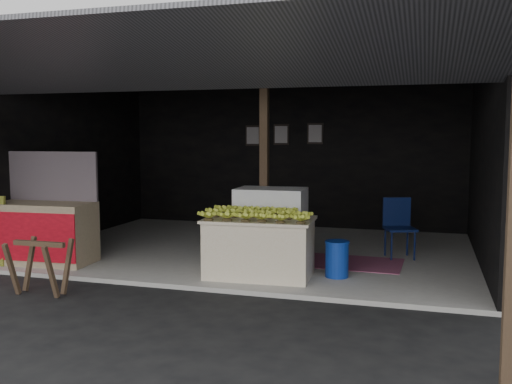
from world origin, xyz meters
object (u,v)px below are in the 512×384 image
(white_crate, at_px, (271,226))
(neighbor_stall, at_px, (40,229))
(plastic_chair, at_px, (398,222))
(water_barrel, at_px, (337,260))
(banana_table, at_px, (259,247))
(sawhorse, at_px, (40,261))

(white_crate, distance_m, neighbor_stall, 3.39)
(neighbor_stall, xyz_separation_m, plastic_chair, (5.01, 1.91, 0.05))
(plastic_chair, bearing_deg, white_crate, -170.69)
(white_crate, relative_size, water_barrel, 2.43)
(white_crate, bearing_deg, banana_table, -87.90)
(white_crate, distance_m, plastic_chair, 2.01)
(banana_table, distance_m, plastic_chair, 2.46)
(sawhorse, height_order, water_barrel, sawhorse)
(white_crate, relative_size, plastic_chair, 1.21)
(neighbor_stall, height_order, water_barrel, neighbor_stall)
(banana_table, distance_m, neighbor_stall, 3.33)
(white_crate, xyz_separation_m, plastic_chair, (1.76, 0.97, -0.01))
(sawhorse, bearing_deg, neighbor_stall, 126.73)
(white_crate, relative_size, sawhorse, 1.59)
(plastic_chair, bearing_deg, banana_table, -153.13)
(water_barrel, height_order, plastic_chair, plastic_chair)
(banana_table, height_order, white_crate, white_crate)
(water_barrel, bearing_deg, plastic_chair, 65.01)
(water_barrel, bearing_deg, sawhorse, -153.09)
(banana_table, xyz_separation_m, sawhorse, (-2.34, -1.42, -0.03))
(neighbor_stall, distance_m, sawhorse, 1.63)
(white_crate, height_order, plastic_chair, white_crate)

